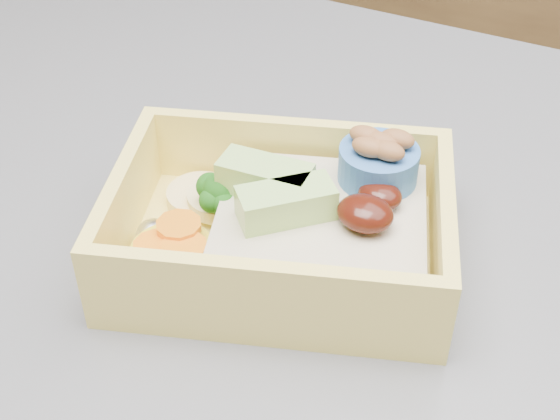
% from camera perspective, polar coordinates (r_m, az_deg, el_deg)
% --- Properties ---
extents(bento_box, '(0.21, 0.18, 0.06)m').
position_cam_1_polar(bento_box, '(0.41, 0.74, -1.16)').
color(bento_box, '#FFE469').
rests_on(bento_box, island).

